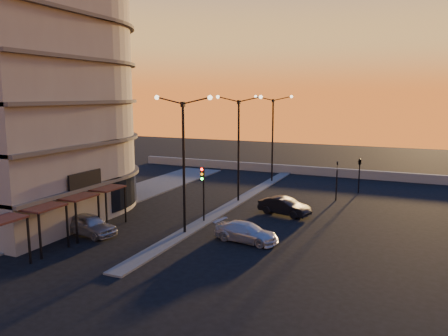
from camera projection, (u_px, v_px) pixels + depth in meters
ground at (185, 233)px, 30.35m from camera, size 120.00×120.00×0.00m
sidewalk_west at (101, 205)px, 38.11m from camera, size 5.00×40.00×0.12m
median at (238, 201)px, 39.37m from camera, size 1.20×36.00×0.12m
parapet at (303, 170)px, 52.95m from camera, size 44.00×0.50×1.00m
building at (25, 64)px, 33.95m from camera, size 14.35×17.08×25.00m
streetlamp_near at (184, 154)px, 29.42m from camera, size 4.32×0.32×9.51m
streetlamp_mid at (239, 140)px, 38.45m from camera, size 4.32×0.32×9.51m
streetlamp_far at (273, 131)px, 47.49m from camera, size 4.32×0.32×9.51m
traffic_light_main at (203, 185)px, 32.46m from camera, size 0.28×0.44×4.25m
signal_east_a at (337, 180)px, 39.50m from camera, size 0.13×0.16×3.60m
signal_east_b at (360, 162)px, 42.33m from camera, size 0.42×1.99×3.60m
car_hatchback at (89, 224)px, 29.97m from camera, size 4.51×2.39×1.46m
car_sedan at (284, 206)px, 35.01m from camera, size 4.48×2.50×1.40m
car_wagon at (246, 232)px, 28.62m from camera, size 4.52×2.31×1.26m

